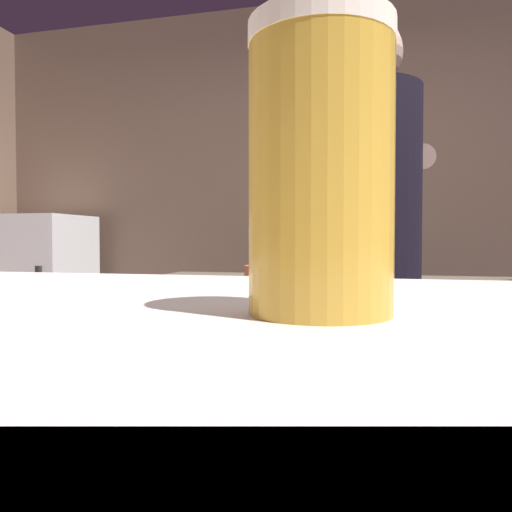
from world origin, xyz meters
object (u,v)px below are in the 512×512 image
(mini_fridge, at_px, (40,304))
(chefs_knife, at_px, (443,281))
(bottle_olive_oil, at_px, (287,223))
(bottle_soy, at_px, (309,227))
(bartender, at_px, (365,255))
(mixing_bowl, at_px, (267,272))
(bottle_vinegar, at_px, (279,224))
(bottle_hot_sauce, at_px, (356,227))
(pint_glass_far, at_px, (321,170))

(mini_fridge, bearing_deg, chefs_knife, -21.76)
(chefs_knife, bearing_deg, mini_fridge, 166.48)
(bottle_olive_oil, distance_m, bottle_soy, 0.15)
(bartender, distance_m, bottle_soy, 1.70)
(mixing_bowl, xyz_separation_m, chefs_knife, (0.70, -0.05, -0.02))
(mini_fridge, xyz_separation_m, mixing_bowl, (1.86, -0.97, 0.32))
(bottle_vinegar, height_order, bottle_hot_sauce, bottle_vinegar)
(bottle_soy, bearing_deg, bottle_hot_sauce, -8.11)
(pint_glass_far, bearing_deg, bottle_hot_sauce, 92.29)
(mini_fridge, distance_m, mixing_bowl, 2.12)
(bartender, bearing_deg, mixing_bowl, 40.78)
(bottle_olive_oil, relative_size, bottle_hot_sauce, 1.34)
(bartender, distance_m, bottle_vinegar, 1.77)
(bartender, bearing_deg, bottle_hot_sauce, 1.84)
(mini_fridge, bearing_deg, bartender, -32.07)
(mixing_bowl, distance_m, bottle_soy, 1.21)
(pint_glass_far, relative_size, bottle_hot_sauce, 0.72)
(pint_glass_far, distance_m, bottle_olive_oil, 2.98)
(bartender, height_order, bottle_olive_oil, bartender)
(bottle_vinegar, bearing_deg, bottle_hot_sauce, -6.11)
(chefs_knife, xyz_separation_m, bottle_soy, (-0.69, 1.24, 0.24))
(bottle_vinegar, xyz_separation_m, bottle_soy, (0.20, -0.01, -0.02))
(bartender, xyz_separation_m, chefs_knife, (0.28, 0.41, -0.11))
(bartender, relative_size, chefs_knife, 7.33)
(mini_fridge, bearing_deg, bottle_vinegar, 7.86)
(bottle_olive_oil, relative_size, bottle_vinegar, 1.00)
(mini_fridge, bearing_deg, bottle_hot_sauce, 4.66)
(bottle_soy, bearing_deg, bottle_olive_oil, -149.75)
(mini_fridge, relative_size, bottle_olive_oil, 4.62)
(mini_fridge, relative_size, chefs_knife, 5.17)
(bottle_vinegar, bearing_deg, bartender, -69.94)
(mini_fridge, xyz_separation_m, bottle_olive_oil, (1.74, 0.15, 0.56))
(mini_fridge, height_order, bottle_olive_oil, bottle_olive_oil)
(pint_glass_far, bearing_deg, bottle_olive_oil, 100.67)
(bottle_hot_sauce, bearing_deg, bottle_vinegar, 173.89)
(bartender, height_order, bottle_hot_sauce, bartender)
(chefs_knife, relative_size, bottle_hot_sauce, 1.20)
(pint_glass_far, xyz_separation_m, bottle_hot_sauce, (-0.12, 2.96, 0.05))
(chefs_knife, bearing_deg, mixing_bowl, -175.88)
(mini_fridge, xyz_separation_m, bottle_vinegar, (1.67, 0.23, 0.56))
(mini_fridge, distance_m, bottle_olive_oil, 1.83)
(bottle_olive_oil, bearing_deg, bartender, -71.16)
(mixing_bowl, bearing_deg, chefs_knife, -4.11)
(bartender, distance_m, pint_glass_far, 1.36)
(mini_fridge, relative_size, mixing_bowl, 6.55)
(mixing_bowl, xyz_separation_m, pint_glass_far, (0.44, -1.81, 0.17))
(chefs_knife, xyz_separation_m, bottle_hot_sauce, (-0.38, 1.20, 0.24))
(pint_glass_far, bearing_deg, bartender, 90.62)
(bottle_olive_oil, bearing_deg, pint_glass_far, -79.33)
(bartender, bearing_deg, mini_fridge, 56.07)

